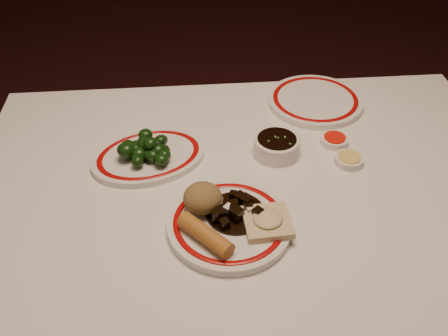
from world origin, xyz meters
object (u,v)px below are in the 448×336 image
broccoli_pile (146,148)px  soy_bowl (276,146)px  fried_wonton (267,221)px  broccoli_plate (149,156)px  rice_mound (203,198)px  stirfry_heap (236,210)px  dining_table (252,225)px  spring_roll (206,235)px  main_plate (229,224)px

broccoli_pile → soy_bowl: 0.29m
fried_wonton → broccoli_plate: fried_wonton is taller
rice_mound → stirfry_heap: 0.07m
fried_wonton → stirfry_heap: stirfry_heap is taller
fried_wonton → dining_table: bearing=96.5°
spring_roll → broccoli_pile: broccoli_pile is taller
main_plate → soy_bowl: soy_bowl is taller
stirfry_heap → broccoli_plate: stirfry_heap is taller
rice_mound → broccoli_pile: rice_mound is taller
fried_wonton → rice_mound: bearing=155.1°
dining_table → broccoli_pile: broccoli_pile is taller
broccoli_pile → soy_bowl: size_ratio=1.12×
main_plate → soy_bowl: (0.13, 0.22, 0.01)m
broccoli_pile → soy_bowl: (0.29, 0.00, -0.02)m
spring_roll → soy_bowl: bearing=15.0°
soy_bowl → broccoli_plate: bearing=179.5°
broccoli_plate → dining_table: bearing=-31.7°
main_plate → broccoli_plate: (-0.16, 0.22, -0.00)m
rice_mound → fried_wonton: size_ratio=0.82×
main_plate → broccoli_pile: 0.27m
rice_mound → stirfry_heap: rice_mound is taller
stirfry_heap → broccoli_plate: 0.27m
soy_bowl → fried_wonton: bearing=-103.7°
rice_mound → fried_wonton: rice_mound is taller
spring_roll → stirfry_heap: bearing=4.1°
dining_table → stirfry_heap: (-0.04, -0.07, 0.12)m
main_plate → broccoli_pile: (-0.16, 0.22, 0.03)m
main_plate → stirfry_heap: bearing=52.1°
dining_table → fried_wonton: size_ratio=12.93×
broccoli_plate → soy_bowl: bearing=-0.5°
broccoli_plate → fried_wonton: bearing=-46.0°
dining_table → broccoli_plate: size_ratio=3.98×
stirfry_heap → fried_wonton: bearing=-30.7°
rice_mound → main_plate: bearing=-39.8°
fried_wonton → soy_bowl: 0.24m
soy_bowl → main_plate: bearing=-120.0°
fried_wonton → soy_bowl: size_ratio=0.90×
broccoli_plate → broccoli_pile: 0.03m
dining_table → broccoli_plate: (-0.22, 0.13, 0.10)m
soy_bowl → dining_table: bearing=-117.6°
broccoli_pile → broccoli_plate: bearing=68.6°
main_plate → broccoli_plate: size_ratio=0.98×
stirfry_heap → broccoli_pile: broccoli_pile is taller
broccoli_plate → soy_bowl: size_ratio=2.91×
rice_mound → stirfry_heap: bearing=-19.2°
fried_wonton → stirfry_heap: size_ratio=0.80×
dining_table → soy_bowl: (0.07, 0.13, 0.11)m
rice_mound → soy_bowl: size_ratio=0.73×
dining_table → broccoli_pile: bearing=149.9°
spring_roll → soy_bowl: size_ratio=1.13×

